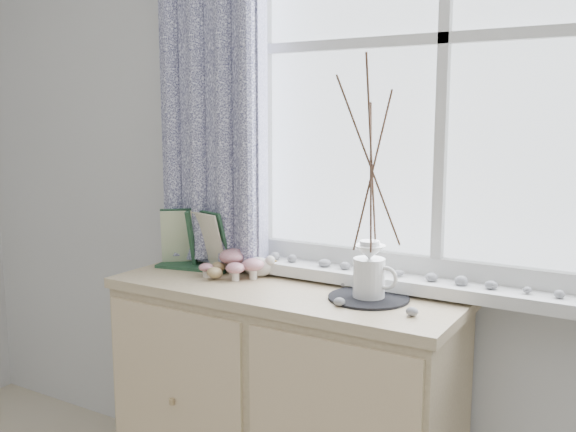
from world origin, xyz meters
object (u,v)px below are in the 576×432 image
(twig_pitcher, at_px, (371,161))
(toadstool_cluster, at_px, (236,262))
(sideboard, at_px, (282,407))
(botanical_book, at_px, (189,239))

(twig_pitcher, bearing_deg, toadstool_cluster, 168.86)
(sideboard, relative_size, twig_pitcher, 1.60)
(botanical_book, relative_size, toadstool_cluster, 1.45)
(toadstool_cluster, bearing_deg, twig_pitcher, -1.92)
(toadstool_cluster, relative_size, twig_pitcher, 0.30)
(botanical_book, bearing_deg, twig_pitcher, -12.13)
(sideboard, bearing_deg, toadstool_cluster, 170.21)
(toadstool_cluster, height_order, twig_pitcher, twig_pitcher)
(botanical_book, bearing_deg, toadstool_cluster, -9.43)
(botanical_book, xyz_separation_m, twig_pitcher, (0.72, -0.01, 0.32))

